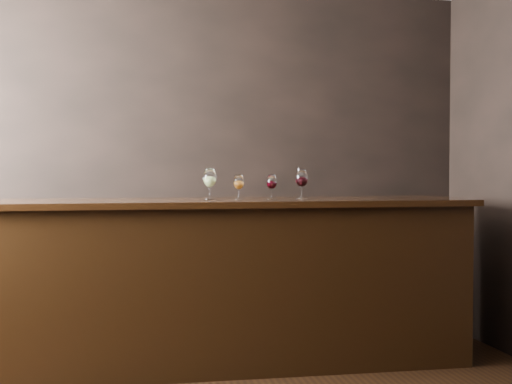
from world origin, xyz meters
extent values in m
cube|color=black|center=(0.00, 2.25, 1.40)|extent=(5.00, 0.02, 2.80)
cube|color=black|center=(0.00, -2.25, 1.40)|extent=(5.00, 0.02, 2.80)
cube|color=black|center=(0.49, 1.40, 0.56)|extent=(3.19, 0.74, 1.11)
cube|color=black|center=(0.49, 1.40, 1.13)|extent=(3.30, 0.82, 0.04)
cube|color=black|center=(0.31, 2.03, 0.39)|extent=(2.17, 0.40, 0.78)
cylinder|color=white|center=(0.31, 1.39, 1.16)|extent=(0.08, 0.08, 0.00)
cylinder|color=white|center=(0.31, 1.39, 1.20)|extent=(0.01, 0.01, 0.08)
ellipsoid|color=white|center=(0.31, 1.39, 1.31)|extent=(0.09, 0.09, 0.13)
cylinder|color=white|center=(0.31, 1.39, 1.36)|extent=(0.07, 0.07, 0.01)
ellipsoid|color=#C5D97B|center=(0.31, 1.39, 1.28)|extent=(0.07, 0.07, 0.06)
cylinder|color=white|center=(0.51, 1.42, 1.16)|extent=(0.06, 0.06, 0.00)
cylinder|color=white|center=(0.51, 1.42, 1.19)|extent=(0.01, 0.01, 0.07)
ellipsoid|color=white|center=(0.51, 1.42, 1.28)|extent=(0.07, 0.07, 0.10)
cylinder|color=white|center=(0.51, 1.42, 1.32)|extent=(0.05, 0.05, 0.01)
ellipsoid|color=orange|center=(0.51, 1.42, 1.26)|extent=(0.06, 0.06, 0.05)
cylinder|color=white|center=(0.74, 1.39, 1.16)|extent=(0.06, 0.06, 0.00)
cylinder|color=white|center=(0.74, 1.39, 1.19)|extent=(0.01, 0.01, 0.07)
ellipsoid|color=white|center=(0.74, 1.39, 1.28)|extent=(0.07, 0.07, 0.10)
cylinder|color=white|center=(0.74, 1.39, 1.32)|extent=(0.05, 0.05, 0.01)
ellipsoid|color=black|center=(0.74, 1.39, 1.26)|extent=(0.06, 0.06, 0.05)
cylinder|color=white|center=(0.96, 1.40, 1.16)|extent=(0.07, 0.07, 0.00)
cylinder|color=white|center=(0.96, 1.40, 1.20)|extent=(0.01, 0.01, 0.08)
ellipsoid|color=white|center=(0.96, 1.40, 1.30)|extent=(0.09, 0.09, 0.13)
cylinder|color=white|center=(0.96, 1.40, 1.36)|extent=(0.07, 0.07, 0.01)
ellipsoid|color=black|center=(0.96, 1.40, 1.28)|extent=(0.07, 0.07, 0.06)
camera|label=1|loc=(-0.33, -3.43, 1.38)|focal=50.00mm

